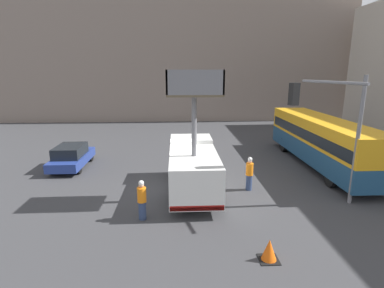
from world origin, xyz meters
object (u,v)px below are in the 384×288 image
(traffic_cone_near_truck, at_px, (269,250))
(parked_car_curbside, at_px, (72,156))
(road_worker_directing, at_px, (249,174))
(city_bus, at_px, (321,138))
(traffic_light_pole, at_px, (337,120))
(road_worker_near_truck, at_px, (142,200))
(utility_truck, at_px, (193,164))

(traffic_cone_near_truck, distance_m, parked_car_curbside, 14.35)
(road_worker_directing, relative_size, traffic_cone_near_truck, 2.40)
(city_bus, height_order, parked_car_curbside, city_bus)
(city_bus, bearing_deg, parked_car_curbside, 106.54)
(traffic_light_pole, bearing_deg, road_worker_directing, 145.76)
(traffic_light_pole, relative_size, traffic_cone_near_truck, 7.95)
(traffic_light_pole, xyz_separation_m, road_worker_near_truck, (-8.48, -0.81, -3.22))
(city_bus, xyz_separation_m, traffic_light_pole, (-2.46, -6.07, 2.24))
(utility_truck, xyz_separation_m, road_worker_directing, (2.99, 0.08, -0.60))
(utility_truck, xyz_separation_m, city_bus, (8.63, 3.98, 0.35))
(traffic_light_pole, xyz_separation_m, parked_car_curbside, (-13.85, 6.48, -3.34))
(traffic_light_pole, distance_m, parked_car_curbside, 15.65)
(utility_truck, distance_m, road_worker_near_truck, 3.76)
(parked_car_curbside, bearing_deg, road_worker_near_truck, -53.63)
(traffic_light_pole, relative_size, road_worker_near_truck, 3.43)
(traffic_light_pole, relative_size, parked_car_curbside, 1.40)
(city_bus, distance_m, parked_car_curbside, 16.36)
(city_bus, distance_m, traffic_cone_near_truck, 11.93)
(utility_truck, distance_m, parked_car_curbside, 8.88)
(utility_truck, relative_size, road_worker_near_truck, 3.63)
(traffic_cone_near_truck, bearing_deg, road_worker_directing, 82.87)
(parked_car_curbside, bearing_deg, traffic_light_pole, -25.08)
(traffic_light_pole, bearing_deg, utility_truck, 161.29)
(road_worker_directing, bearing_deg, traffic_light_pole, -75.14)
(city_bus, relative_size, traffic_light_pole, 1.98)
(city_bus, height_order, traffic_light_pole, traffic_light_pole)
(road_worker_near_truck, distance_m, traffic_cone_near_truck, 5.51)
(city_bus, relative_size, traffic_cone_near_truck, 15.77)
(utility_truck, bearing_deg, road_worker_directing, 1.50)
(utility_truck, height_order, city_bus, utility_truck)
(parked_car_curbside, bearing_deg, road_worker_directing, -22.02)
(city_bus, relative_size, road_worker_directing, 6.57)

